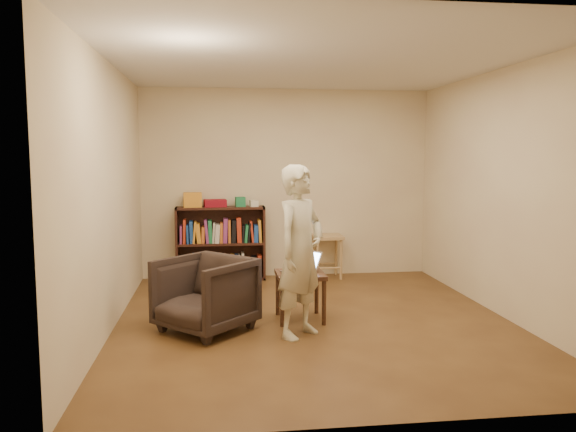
{
  "coord_description": "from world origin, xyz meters",
  "views": [
    {
      "loc": [
        -0.98,
        -5.52,
        1.7
      ],
      "look_at": [
        -0.23,
        0.35,
        1.05
      ],
      "focal_mm": 35.0,
      "sensor_mm": 36.0,
      "label": 1
    }
  ],
  "objects": [
    {
      "name": "floor",
      "position": [
        0.0,
        0.0,
        0.0
      ],
      "size": [
        4.5,
        4.5,
        0.0
      ],
      "primitive_type": "plane",
      "color": "#482D17",
      "rests_on": "ground"
    },
    {
      "name": "ceiling",
      "position": [
        0.0,
        0.0,
        2.6
      ],
      "size": [
        4.5,
        4.5,
        0.0
      ],
      "primitive_type": "plane",
      "color": "silver",
      "rests_on": "wall_back"
    },
    {
      "name": "wall_back",
      "position": [
        0.0,
        2.25,
        1.3
      ],
      "size": [
        4.0,
        0.0,
        4.0
      ],
      "primitive_type": "plane",
      "rotation": [
        1.57,
        0.0,
        0.0
      ],
      "color": "beige",
      "rests_on": "floor"
    },
    {
      "name": "wall_left",
      "position": [
        -2.0,
        0.0,
        1.3
      ],
      "size": [
        0.0,
        4.5,
        4.5
      ],
      "primitive_type": "plane",
      "rotation": [
        1.57,
        0.0,
        1.57
      ],
      "color": "beige",
      "rests_on": "floor"
    },
    {
      "name": "wall_right",
      "position": [
        2.0,
        0.0,
        1.3
      ],
      "size": [
        0.0,
        4.5,
        4.5
      ],
      "primitive_type": "plane",
      "rotation": [
        1.57,
        0.0,
        -1.57
      ],
      "color": "beige",
      "rests_on": "floor"
    },
    {
      "name": "bookshelf",
      "position": [
        -0.93,
        2.09,
        0.44
      ],
      "size": [
        1.2,
        0.3,
        1.0
      ],
      "color": "black",
      "rests_on": "floor"
    },
    {
      "name": "box_yellow",
      "position": [
        -1.3,
        2.09,
        1.1
      ],
      "size": [
        0.25,
        0.19,
        0.2
      ],
      "primitive_type": "cube",
      "rotation": [
        0.0,
        0.0,
        0.08
      ],
      "color": "orange",
      "rests_on": "bookshelf"
    },
    {
      "name": "red_cloth",
      "position": [
        -1.0,
        2.1,
        1.05
      ],
      "size": [
        0.32,
        0.25,
        0.1
      ],
      "primitive_type": "cube",
      "rotation": [
        0.0,
        0.0,
        0.12
      ],
      "color": "maroon",
      "rests_on": "bookshelf"
    },
    {
      "name": "box_green",
      "position": [
        -0.66,
        2.1,
        1.06
      ],
      "size": [
        0.14,
        0.14,
        0.13
      ],
      "primitive_type": "cube",
      "rotation": [
        0.0,
        0.0,
        0.09
      ],
      "color": "#1F7646",
      "rests_on": "bookshelf"
    },
    {
      "name": "box_white",
      "position": [
        -0.47,
        2.07,
        1.04
      ],
      "size": [
        0.12,
        0.12,
        0.09
      ],
      "primitive_type": "cube",
      "rotation": [
        0.0,
        0.0,
        0.13
      ],
      "color": "beige",
      "rests_on": "bookshelf"
    },
    {
      "name": "stool",
      "position": [
        0.54,
        2.03,
        0.48
      ],
      "size": [
        0.41,
        0.41,
        0.59
      ],
      "color": "#A58650",
      "rests_on": "floor"
    },
    {
      "name": "armchair",
      "position": [
        -1.1,
        -0.17,
        0.36
      ],
      "size": [
        1.11,
        1.11,
        0.72
      ],
      "primitive_type": "imported",
      "rotation": [
        0.0,
        0.0,
        -0.77
      ],
      "color": "black",
      "rests_on": "floor"
    },
    {
      "name": "side_table",
      "position": [
        -0.13,
        0.07,
        0.41
      ],
      "size": [
        0.48,
        0.48,
        0.5
      ],
      "color": "black",
      "rests_on": "floor"
    },
    {
      "name": "laptop",
      "position": [
        -0.11,
        0.11,
        0.55
      ],
      "size": [
        0.45,
        0.44,
        0.21
      ],
      "rotation": [
        0.0,
        0.0,
        -0.88
      ],
      "color": "#B5B5BA",
      "rests_on": "side_table"
    },
    {
      "name": "person",
      "position": [
        -0.21,
        -0.43,
        0.8
      ],
      "size": [
        0.69,
        0.69,
        1.61
      ],
      "primitive_type": "imported",
      "rotation": [
        0.0,
        0.0,
        0.78
      ],
      "color": "beige",
      "rests_on": "floor"
    }
  ]
}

